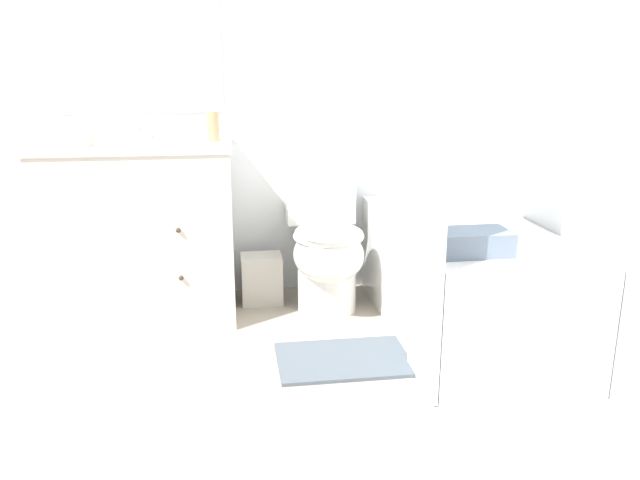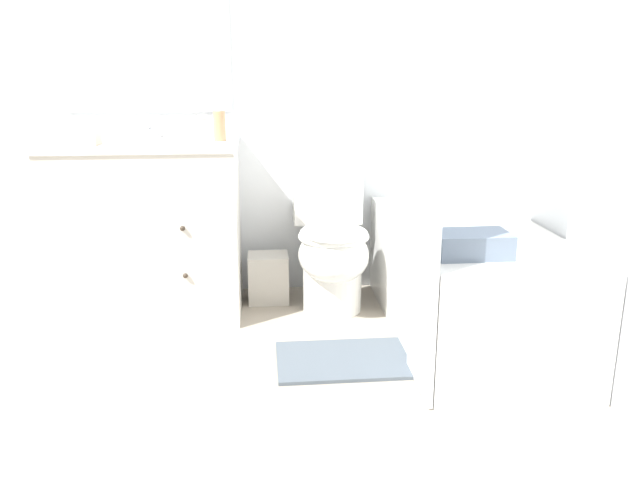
% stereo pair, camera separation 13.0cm
% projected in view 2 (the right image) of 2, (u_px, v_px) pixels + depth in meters
% --- Properties ---
extents(ground_plane, '(14.00, 14.00, 0.00)m').
position_uv_depth(ground_plane, '(309.00, 457.00, 2.06)').
color(ground_plane, gray).
extents(wall_back, '(8.00, 0.06, 2.50)m').
position_uv_depth(wall_back, '(282.00, 66.00, 3.35)').
color(wall_back, silver).
rests_on(wall_back, ground_plane).
extents(wall_right, '(0.05, 2.67, 2.50)m').
position_uv_depth(wall_right, '(573.00, 66.00, 2.63)').
color(wall_right, silver).
rests_on(wall_right, ground_plane).
extents(vanity_cabinet, '(0.92, 0.61, 0.89)m').
position_uv_depth(vanity_cabinet, '(150.00, 227.00, 3.19)').
color(vanity_cabinet, silver).
rests_on(vanity_cabinet, ground_plane).
extents(sink_faucet, '(0.14, 0.12, 0.12)m').
position_uv_depth(sink_faucet, '(149.00, 130.00, 3.24)').
color(sink_faucet, silver).
rests_on(sink_faucet, vanity_cabinet).
extents(toilet, '(0.37, 0.63, 0.79)m').
position_uv_depth(toilet, '(332.00, 243.00, 3.26)').
color(toilet, white).
rests_on(toilet, ground_plane).
extents(bathtub, '(0.67, 1.46, 0.53)m').
position_uv_depth(bathtub, '(466.00, 280.00, 2.96)').
color(bathtub, white).
rests_on(bathtub, ground_plane).
extents(shower_curtain, '(0.02, 0.36, 2.01)m').
position_uv_depth(shower_curtain, '(430.00, 134.00, 2.25)').
color(shower_curtain, white).
rests_on(shower_curtain, ground_plane).
extents(wastebasket, '(0.22, 0.19, 0.26)m').
position_uv_depth(wastebasket, '(268.00, 278.00, 3.41)').
color(wastebasket, '#B7B2A8').
rests_on(wastebasket, ground_plane).
extents(tissue_box, '(0.13, 0.11, 0.12)m').
position_uv_depth(tissue_box, '(203.00, 128.00, 3.22)').
color(tissue_box, beige).
rests_on(tissue_box, vanity_cabinet).
extents(soap_dispenser, '(0.06, 0.06, 0.17)m').
position_uv_depth(soap_dispenser, '(220.00, 125.00, 3.05)').
color(soap_dispenser, tan).
rests_on(soap_dispenser, vanity_cabinet).
extents(hand_towel_folded, '(0.25, 0.13, 0.06)m').
position_uv_depth(hand_towel_folded, '(71.00, 139.00, 2.88)').
color(hand_towel_folded, beige).
rests_on(hand_towel_folded, vanity_cabinet).
extents(bath_towel_folded, '(0.29, 0.19, 0.10)m').
position_uv_depth(bath_towel_folded, '(472.00, 244.00, 2.42)').
color(bath_towel_folded, slate).
rests_on(bath_towel_folded, bathtub).
extents(bath_mat, '(0.58, 0.39, 0.02)m').
position_uv_depth(bath_mat, '(343.00, 360.00, 2.73)').
color(bath_mat, '#4C5660').
rests_on(bath_mat, ground_plane).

